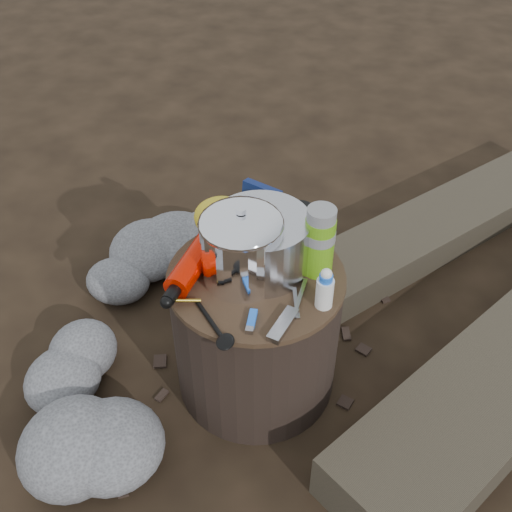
% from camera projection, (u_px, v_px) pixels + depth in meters
% --- Properties ---
extents(ground, '(60.00, 60.00, 0.00)m').
position_uv_depth(ground, '(256.00, 378.00, 1.80)').
color(ground, black).
rests_on(ground, ground).
extents(stump, '(0.45, 0.45, 0.42)m').
position_uv_depth(stump, '(256.00, 331.00, 1.66)').
color(stump, black).
rests_on(stump, ground).
extents(rock_ring, '(0.45, 0.99, 0.20)m').
position_uv_depth(rock_ring, '(144.00, 322.00, 1.84)').
color(rock_ring, slate).
rests_on(rock_ring, ground).
extents(log_small, '(1.10, 1.19, 0.11)m').
position_uv_depth(log_small, '(452.00, 219.00, 2.29)').
color(log_small, '#393226').
rests_on(log_small, ground).
extents(foil_windscreen, '(0.25, 0.25, 0.15)m').
position_uv_depth(foil_windscreen, '(261.00, 243.00, 1.51)').
color(foil_windscreen, '#BCBCC3').
rests_on(foil_windscreen, stump).
extents(camping_pot, '(0.20, 0.20, 0.20)m').
position_uv_depth(camping_pot, '(242.00, 245.00, 1.46)').
color(camping_pot, white).
rests_on(camping_pot, stump).
extents(fuel_bottle, '(0.10, 0.27, 0.06)m').
position_uv_depth(fuel_bottle, '(193.00, 263.00, 1.52)').
color(fuel_bottle, red).
rests_on(fuel_bottle, stump).
extents(thermos, '(0.08, 0.08, 0.19)m').
position_uv_depth(thermos, '(319.00, 241.00, 1.48)').
color(thermos, '#65AE17').
rests_on(thermos, stump).
extents(travel_mug, '(0.08, 0.08, 0.12)m').
position_uv_depth(travel_mug, '(299.00, 229.00, 1.58)').
color(travel_mug, black).
rests_on(travel_mug, stump).
extents(stuff_sack, '(0.16, 0.13, 0.11)m').
position_uv_depth(stuff_sack, '(224.00, 218.00, 1.62)').
color(stuff_sack, yellow).
rests_on(stuff_sack, stump).
extents(food_pouch, '(0.11, 0.06, 0.14)m').
position_uv_depth(food_pouch, '(260.00, 209.00, 1.62)').
color(food_pouch, '#0B194F').
rests_on(food_pouch, stump).
extents(lighter, '(0.02, 0.07, 0.01)m').
position_uv_depth(lighter, '(252.00, 319.00, 1.41)').
color(lighter, '#216BF7').
rests_on(lighter, stump).
extents(multitool, '(0.06, 0.11, 0.02)m').
position_uv_depth(multitool, '(283.00, 325.00, 1.39)').
color(multitool, '#9D9DA2').
rests_on(multitool, stump).
extents(pot_grabber, '(0.05, 0.13, 0.01)m').
position_uv_depth(pot_grabber, '(296.00, 299.00, 1.46)').
color(pot_grabber, '#9D9DA2').
rests_on(pot_grabber, stump).
extents(spork, '(0.13, 0.14, 0.01)m').
position_uv_depth(spork, '(210.00, 320.00, 1.40)').
color(spork, black).
rests_on(spork, stump).
extents(squeeze_bottle, '(0.04, 0.04, 0.10)m').
position_uv_depth(squeeze_bottle, '(325.00, 290.00, 1.42)').
color(squeeze_bottle, white).
rests_on(squeeze_bottle, stump).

